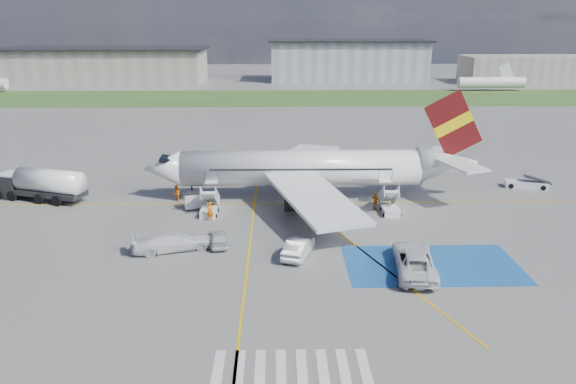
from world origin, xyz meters
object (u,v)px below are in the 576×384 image
car_silver_b (299,247)px  gpu_cart (195,201)px  car_silver_a (218,238)px  van_white_b (173,239)px  airliner (314,168)px  fuel_tanker (41,187)px  belt_loader (526,185)px  van_white_a (415,256)px

car_silver_b → gpu_cart: bearing=-31.8°
car_silver_a → van_white_b: van_white_b is taller
airliner → fuel_tanker: bearing=-179.5°
airliner → car_silver_b: airliner is taller
belt_loader → car_silver_b: bearing=-131.5°
gpu_cart → belt_loader: size_ratio=0.46×
gpu_cart → car_silver_b: size_ratio=0.50×
airliner → gpu_cart: (-12.71, -3.54, -2.59)m
airliner → car_silver_b: bearing=-98.1°
airliner → car_silver_a: (-9.30, -13.51, -2.73)m
airliner → car_silver_a: 16.63m
airliner → van_white_a: size_ratio=5.76×
van_white_a → car_silver_a: bearing=-12.0°
airliner → van_white_a: airliner is taller
gpu_cart → car_silver_a: size_ratio=0.62×
belt_loader → van_white_b: van_white_b is taller
airliner → van_white_a: bearing=-70.4°
car_silver_b → van_white_a: van_white_a is taller
gpu_cart → van_white_a: bearing=-55.1°
airliner → car_silver_b: 16.40m
fuel_tanker → car_silver_a: size_ratio=2.74×
van_white_b → fuel_tanker: bearing=32.5°
fuel_tanker → belt_loader: bearing=22.5°
fuel_tanker → gpu_cart: size_ratio=4.42×
car_silver_b → van_white_a: (9.06, -2.97, 0.40)m
car_silver_a → car_silver_b: 7.45m
car_silver_b → van_white_a: size_ratio=0.76×
van_white_b → van_white_a: bearing=-119.9°
car_silver_b → van_white_a: bearing=-179.8°
fuel_tanker → gpu_cart: bearing=8.0°
van_white_a → van_white_b: size_ratio=1.20×
airliner → belt_loader: bearing=7.3°
car_silver_a → car_silver_b: (7.01, -2.52, 0.13)m
gpu_cart → van_white_b: 11.00m
van_white_a → gpu_cart: bearing=-31.6°
car_silver_b → belt_loader: bearing=-126.8°
car_silver_b → van_white_a: 9.54m
belt_loader → car_silver_b: (-27.65, -19.26, 0.42)m
van_white_a → airliner: bearing=-63.5°
belt_loader → van_white_b: (-38.40, -17.77, 0.67)m
fuel_tanker → belt_loader: 55.42m
belt_loader → fuel_tanker: bearing=-162.7°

